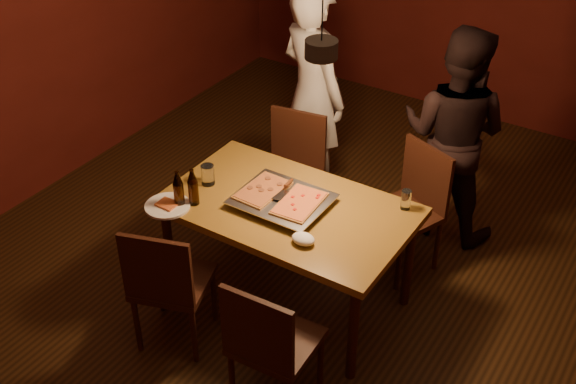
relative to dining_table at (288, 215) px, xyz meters
The scene contains 19 objects.
room_shell 0.75m from the dining_table, 43.08° to the left, with size 6.00×6.00×6.00m.
dining_table is the anchor object (origin of this frame).
chair_far_left 0.86m from the dining_table, 120.28° to the left, with size 0.48×0.48×0.49m.
chair_far_right 0.94m from the dining_table, 57.57° to the left, with size 0.55×0.55×0.49m.
chair_near_left 0.83m from the dining_table, 117.01° to the right, with size 0.53×0.53×0.49m.
chair_near_right 0.90m from the dining_table, 64.10° to the right, with size 0.44×0.44×0.49m.
pizza_tray 0.10m from the dining_table, 162.84° to the right, with size 0.55×0.45×0.05m, color silver.
pizza_meat 0.22m from the dining_table, behind, with size 0.22×0.35×0.02m, color maroon.
pizza_cheese 0.16m from the dining_table, ahead, with size 0.22×0.35×0.02m, color gold.
spatula 0.14m from the dining_table, behind, with size 0.09×0.24×0.04m, color silver, non-canonical shape.
beer_bottle_a 0.68m from the dining_table, 147.86° to the right, with size 0.06×0.06×0.24m.
beer_bottle_b 0.60m from the dining_table, 149.72° to the right, with size 0.06×0.06×0.24m.
water_glass_left 0.58m from the dining_table, behind, with size 0.08×0.08×0.13m, color silver.
water_glass_right 0.72m from the dining_table, 30.38° to the left, with size 0.06×0.06×0.13m, color silver.
plate_slice 0.73m from the dining_table, 146.30° to the right, with size 0.28×0.28×0.03m.
napkin 0.39m from the dining_table, 44.15° to the right, with size 0.14×0.11×0.06m, color white.
diner_white 1.30m from the dining_table, 114.43° to the left, with size 0.63×0.41×1.72m, color silver.
diner_dark 1.41m from the dining_table, 67.36° to the left, with size 0.77×0.60×1.58m, color black.
pendant_lamp 1.10m from the dining_table, 43.08° to the left, with size 0.18×0.18×1.10m.
Camera 1 is at (1.79, -3.12, 3.29)m, focal length 45.00 mm.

